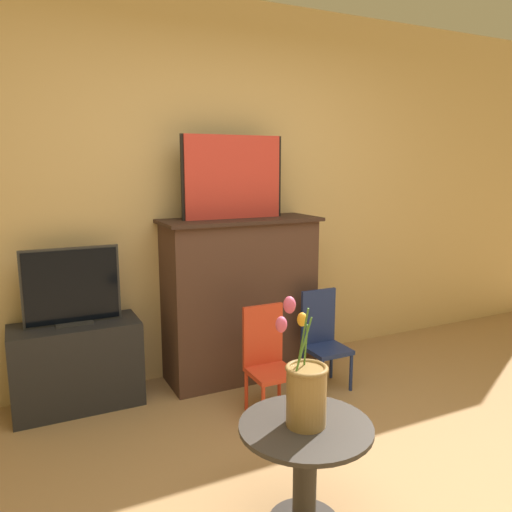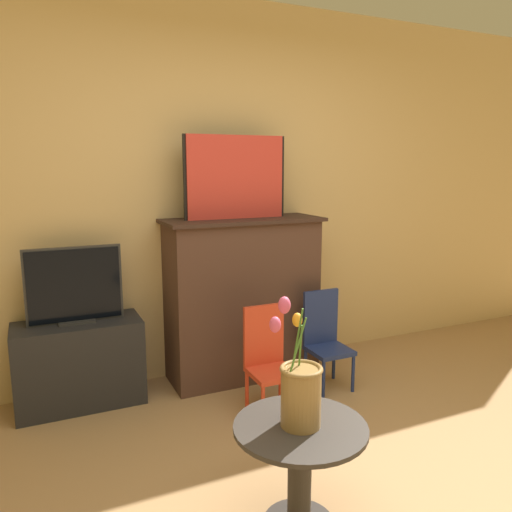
# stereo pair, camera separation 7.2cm
# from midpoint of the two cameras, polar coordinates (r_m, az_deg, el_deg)

# --- Properties ---
(wall_back) EXTENTS (8.00, 0.06, 2.70)m
(wall_back) POSITION_cam_midpoint_polar(r_m,az_deg,el_deg) (3.68, -4.88, 7.31)
(wall_back) COLOR tan
(wall_back) RESTS_ON ground
(fireplace_mantel) EXTENTS (1.13, 0.46, 1.17)m
(fireplace_mantel) POSITION_cam_midpoint_polar(r_m,az_deg,el_deg) (3.64, -1.00, -4.66)
(fireplace_mantel) COLOR #4C3328
(fireplace_mantel) RESTS_ON ground
(painting) EXTENTS (0.75, 0.03, 0.57)m
(painting) POSITION_cam_midpoint_polar(r_m,az_deg,el_deg) (3.51, -1.73, 8.99)
(painting) COLOR black
(painting) RESTS_ON fireplace_mantel
(tv_stand) EXTENTS (0.79, 0.36, 0.56)m
(tv_stand) POSITION_cam_midpoint_polar(r_m,az_deg,el_deg) (3.48, -18.94, -11.56)
(tv_stand) COLOR #232326
(tv_stand) RESTS_ON ground
(tv_monitor) EXTENTS (0.59, 0.12, 0.49)m
(tv_monitor) POSITION_cam_midpoint_polar(r_m,az_deg,el_deg) (3.33, -19.46, -3.28)
(tv_monitor) COLOR #2D2D2D
(tv_monitor) RESTS_ON tv_stand
(chair_red) EXTENTS (0.27, 0.27, 0.68)m
(chair_red) POSITION_cam_midpoint_polar(r_m,az_deg,el_deg) (3.19, 2.05, -11.47)
(chair_red) COLOR red
(chair_red) RESTS_ON ground
(chair_blue) EXTENTS (0.27, 0.27, 0.68)m
(chair_blue) POSITION_cam_midpoint_polar(r_m,az_deg,el_deg) (3.58, 8.48, -9.09)
(chair_blue) COLOR navy
(chair_blue) RESTS_ON ground
(side_table) EXTENTS (0.56, 0.56, 0.47)m
(side_table) POSITION_cam_midpoint_polar(r_m,az_deg,el_deg) (2.29, 6.00, -22.23)
(side_table) COLOR #332D28
(side_table) RESTS_ON ground
(vase_tulips) EXTENTS (0.24, 0.20, 0.54)m
(vase_tulips) POSITION_cam_midpoint_polar(r_m,az_deg,el_deg) (2.14, 6.05, -15.02)
(vase_tulips) COLOR olive
(vase_tulips) RESTS_ON side_table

